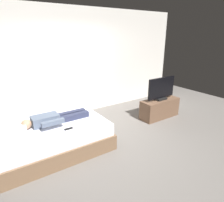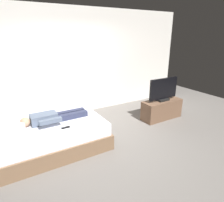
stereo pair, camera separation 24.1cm
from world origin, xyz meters
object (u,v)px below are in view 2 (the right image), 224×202
(pillow, at_px, (9,126))
(tv_stand, at_px, (162,109))
(remote, at_px, (66,128))
(bed, at_px, (51,133))
(person, at_px, (51,118))
(tv, at_px, (163,90))

(pillow, relative_size, tv_stand, 0.44)
(remote, bearing_deg, bed, 110.73)
(pillow, height_order, tv_stand, pillow)
(bed, bearing_deg, pillow, 180.00)
(remote, bearing_deg, pillow, 151.34)
(person, height_order, tv, tv)
(tv_stand, bearing_deg, tv, -90.00)
(bed, xyz_separation_m, remote, (0.18, -0.48, 0.29))
(pillow, bearing_deg, remote, -28.66)
(person, relative_size, remote, 8.40)
(pillow, bearing_deg, bed, 0.00)
(remote, bearing_deg, person, 110.47)
(tv, bearing_deg, pillow, 177.43)
(bed, distance_m, tv_stand, 2.86)
(bed, height_order, person, person)
(tv_stand, relative_size, tv, 1.25)
(bed, height_order, tv_stand, bed)
(tv_stand, height_order, tv, tv)
(pillow, xyz_separation_m, tv, (3.55, -0.16, 0.18))
(tv, bearing_deg, bed, 176.82)
(bed, xyz_separation_m, person, (0.03, -0.07, 0.36))
(bed, distance_m, tv, 2.91)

